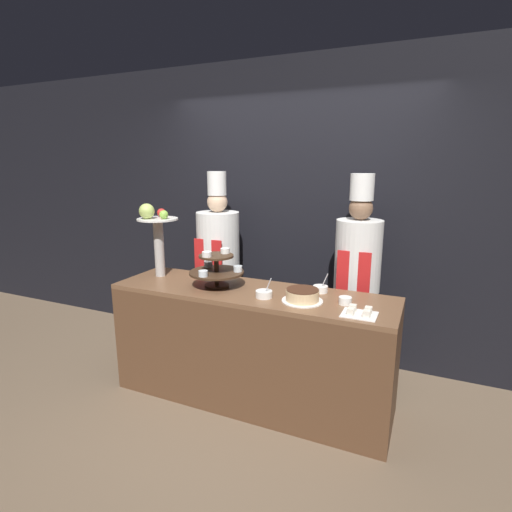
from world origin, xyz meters
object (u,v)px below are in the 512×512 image
chef_center_left (357,272)px  serving_bowl_near (264,294)px  tiered_stand (217,269)px  cup_white (345,301)px  fruit_pedestal (156,229)px  chef_left (218,259)px  cake_round (302,296)px  serving_bowl_far (320,289)px  cake_square_tray (359,312)px

chef_center_left → serving_bowl_near: bearing=-126.2°
tiered_stand → cup_white: tiered_stand is taller
fruit_pedestal → cup_white: bearing=-2.0°
chef_left → fruit_pedestal: bearing=-115.0°
serving_bowl_near → tiered_stand: bearing=167.9°
cake_round → serving_bowl_near: 0.28m
serving_bowl_far → tiered_stand: bearing=-166.2°
cake_round → chef_center_left: size_ratio=0.16×
chef_left → cake_square_tray: bearing=-28.3°
chef_center_left → cake_square_tray: bearing=-78.7°
cake_square_tray → chef_left: size_ratio=0.12×
tiered_stand → serving_bowl_far: (0.78, 0.19, -0.12)m
cake_square_tray → chef_center_left: 0.81m
fruit_pedestal → cake_round: (1.33, -0.12, -0.37)m
cup_white → chef_center_left: chef_center_left is taller
cake_round → cup_white: 0.29m
tiered_stand → fruit_pedestal: (-0.61, 0.06, 0.26)m
tiered_stand → chef_center_left: 1.16m
cup_white → serving_bowl_near: (-0.57, -0.09, 0.00)m
tiered_stand → chef_left: chef_left is taller
cup_white → serving_bowl_near: bearing=-170.5°
cake_square_tray → serving_bowl_near: bearing=174.4°
fruit_pedestal → cake_round: bearing=-5.1°
cake_round → chef_left: chef_left is taller
cake_round → serving_bowl_near: serving_bowl_near is taller
tiered_stand → cake_round: 0.73m
chef_center_left → fruit_pedestal: bearing=-160.0°
cake_square_tray → chef_left: chef_left is taller
cup_white → chef_left: size_ratio=0.05×
serving_bowl_near → chef_center_left: (0.53, 0.73, 0.04)m
chef_center_left → tiered_stand: bearing=-147.0°
cup_white → serving_bowl_far: bearing=139.5°
fruit_pedestal → cake_square_tray: fruit_pedestal is taller
tiered_stand → chef_center_left: bearing=33.0°
fruit_pedestal → cake_square_tray: 1.80m
cup_white → serving_bowl_near: size_ratio=0.58×
serving_bowl_near → serving_bowl_far: size_ratio=1.02×
tiered_stand → cup_white: (1.01, -0.00, -0.12)m
tiered_stand → cake_round: tiered_stand is taller
tiered_stand → chef_left: size_ratio=0.24×
serving_bowl_far → cake_round: bearing=-103.4°
fruit_pedestal → chef_left: (0.27, 0.58, -0.36)m
serving_bowl_near → chef_left: chef_left is taller
tiered_stand → serving_bowl_far: tiered_stand is taller
serving_bowl_near → serving_bowl_far: (0.34, 0.29, -0.00)m
cake_square_tray → chef_left: 1.67m
fruit_pedestal → serving_bowl_far: size_ratio=4.17×
chef_center_left → cup_white: bearing=-86.9°
cake_square_tray → serving_bowl_near: serving_bowl_near is taller
cup_white → tiered_stand: bearing=180.0°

